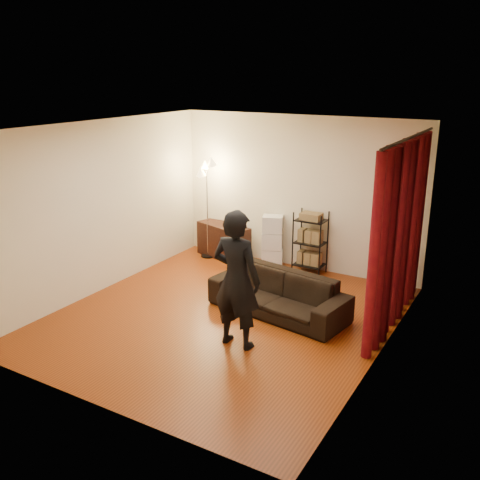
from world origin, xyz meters
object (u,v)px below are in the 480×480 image
Objects in this scene: media_cabinet at (224,241)px; storage_boxes at (272,240)px; person at (236,280)px; wire_shelf at (310,243)px; sofa at (278,294)px; floor_lamp at (207,210)px.

media_cabinet is 1.18× the size of storage_boxes.
person is 1.63× the size of wire_shelf.
person reaches higher than storage_boxes.
sofa is 1.80m from wire_shelf.
wire_shelf is at bearing 107.47° from sofa.
storage_boxes is (-1.02, 1.80, 0.17)m from sofa.
media_cabinet is 1.75m from wire_shelf.
wire_shelf reaches higher than storage_boxes.
media_cabinet is 1.00m from storage_boxes.
person is 3.49m from media_cabinet.
wire_shelf is at bearing -84.88° from person.
person is at bearing -68.87° from wire_shelf.
person is 0.98× the size of floor_lamp.
floor_lamp is at bearing -158.30° from wire_shelf.
media_cabinet is 0.67m from floor_lamp.
sofa is at bearing -60.53° from storage_boxes.
floor_lamp is at bearing 154.08° from sofa.
sofa is at bearing -24.01° from media_cabinet.
storage_boxes reaches higher than media_cabinet.
wire_shelf is at bearing 4.83° from floor_lamp.
sofa is at bearing -34.94° from floor_lamp.
person is at bearing -71.64° from storage_boxes.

